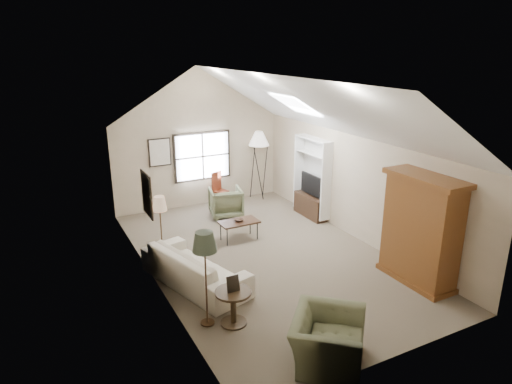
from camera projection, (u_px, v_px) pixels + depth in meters
name	position (u px, v px, depth m)	size (l,w,h in m)	color
room_shell	(265.00, 113.00, 9.32)	(5.01, 8.01, 4.00)	brown
window	(202.00, 156.00, 13.24)	(1.72, 0.08, 1.42)	black
skylight	(295.00, 104.00, 10.64)	(0.80, 1.20, 0.52)	white
wall_art	(154.00, 172.00, 10.58)	(1.97, 3.71, 0.88)	black
armoire	(421.00, 230.00, 8.90)	(0.60, 1.50, 2.20)	brown
tv_alcove	(312.00, 176.00, 12.33)	(0.32, 1.30, 2.10)	white
media_console	(310.00, 206.00, 12.58)	(0.34, 1.18, 0.60)	#382316
tv_panel	(311.00, 184.00, 12.39)	(0.05, 0.90, 0.55)	black
sofa	(195.00, 267.00, 9.01)	(2.48, 0.97, 0.72)	white
armchair_near	(328.00, 340.00, 6.75)	(1.17, 1.02, 0.76)	#596144
armchair_far	(226.00, 202.00, 12.57)	(0.85, 0.87, 0.80)	#5F694A
coffee_table	(239.00, 230.00, 11.08)	(0.94, 0.52, 0.48)	#341C15
bowl	(239.00, 220.00, 10.99)	(0.23, 0.23, 0.06)	#3A2017
side_table	(233.00, 307.00, 7.72)	(0.62, 0.62, 0.62)	#3C2A18
side_chair	(221.00, 188.00, 13.51)	(0.37, 0.37, 0.96)	maroon
tripod_lamp	(259.00, 164.00, 13.90)	(0.61, 0.61, 2.12)	white
dark_lamp	(206.00, 278.00, 7.54)	(0.41, 0.41, 1.73)	#292F21
tan_lamp	(161.00, 229.00, 9.76)	(0.31, 0.31, 1.55)	tan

